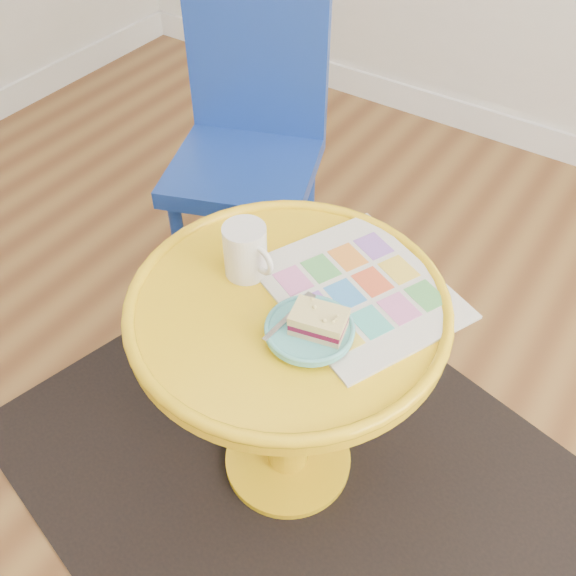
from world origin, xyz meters
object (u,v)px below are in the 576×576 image
Objects in this scene: mug at (246,250)px; side_table at (288,358)px; newspaper at (359,289)px; plate at (310,330)px; chair at (250,138)px.

side_table is at bearing 0.06° from mug.
newspaper is at bearing 33.11° from mug.
newspaper reaches higher than side_table.
newspaper is 2.23× the size of plate.
side_table is 0.21m from plate.
plate reaches higher than newspaper.
chair is 0.73m from newspaper.
mug is at bearing 167.62° from side_table.
plate is (0.57, -0.58, 0.10)m from chair.
mug is 0.75× the size of plate.
newspaper is at bearing -57.36° from chair.
chair is (-0.49, 0.53, 0.08)m from side_table.
side_table is 0.71× the size of chair.
side_table is at bearing -68.59° from chair.
side_table is 0.22m from newspaper.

